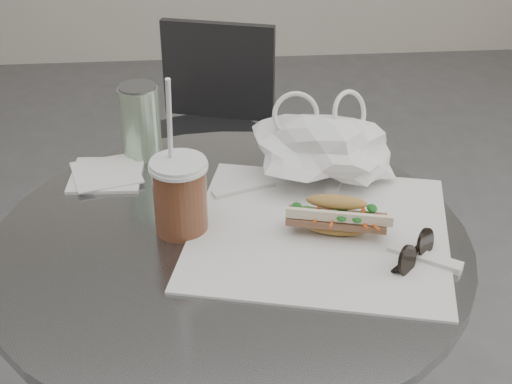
{
  "coord_description": "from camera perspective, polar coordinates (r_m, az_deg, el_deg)",
  "views": [
    {
      "loc": [
        -0.04,
        -0.73,
        1.38
      ],
      "look_at": [
        0.05,
        0.25,
        0.79
      ],
      "focal_mm": 50.0,
      "sensor_mm": 36.0,
      "label": 1
    }
  ],
  "objects": [
    {
      "name": "banh_mi",
      "position": [
        1.12,
        6.44,
        -1.92
      ],
      "size": [
        0.2,
        0.12,
        0.07
      ],
      "rotation": [
        0.0,
        0.0,
        -0.25
      ],
      "color": "#B39644",
      "rests_on": "sandwich_paper"
    },
    {
      "name": "napkin_stack",
      "position": [
        1.32,
        -11.88,
        1.4
      ],
      "size": [
        0.14,
        0.14,
        0.01
      ],
      "color": "white",
      "rests_on": "cafe_table"
    },
    {
      "name": "cafe_table",
      "position": [
        1.3,
        -1.86,
        -13.61
      ],
      "size": [
        0.76,
        0.76,
        0.74
      ],
      "color": "slate",
      "rests_on": "ground"
    },
    {
      "name": "drink_can",
      "position": [
        1.35,
        -9.24,
        5.59
      ],
      "size": [
        0.07,
        0.07,
        0.14
      ],
      "color": "#55884F",
      "rests_on": "cafe_table"
    },
    {
      "name": "sunglasses",
      "position": [
        1.09,
        12.58,
        -4.79
      ],
      "size": [
        0.08,
        0.09,
        0.05
      ],
      "rotation": [
        0.0,
        0.0,
        0.81
      ],
      "color": "black",
      "rests_on": "cafe_table"
    },
    {
      "name": "iced_coffee",
      "position": [
        1.12,
        -6.1,
        -0.21
      ],
      "size": [
        0.09,
        0.09,
        0.27
      ],
      "color": "brown",
      "rests_on": "cafe_table"
    },
    {
      "name": "chair_far",
      "position": [
        2.05,
        -3.85,
        0.65
      ],
      "size": [
        0.42,
        0.45,
        0.77
      ],
      "rotation": [
        0.0,
        0.0,
        2.85
      ],
      "color": "#2E2E30",
      "rests_on": "ground"
    },
    {
      "name": "sandwich_paper",
      "position": [
        1.14,
        5.07,
        -3.12
      ],
      "size": [
        0.48,
        0.47,
        0.0
      ],
      "primitive_type": "cube",
      "rotation": [
        0.0,
        0.0,
        -0.24
      ],
      "color": "white",
      "rests_on": "cafe_table"
    },
    {
      "name": "plastic_bag",
      "position": [
        1.26,
        5.38,
        3.31
      ],
      "size": [
        0.28,
        0.24,
        0.12
      ],
      "primitive_type": null,
      "rotation": [
        0.0,
        0.0,
        0.31
      ],
      "color": "white",
      "rests_on": "cafe_table"
    }
  ]
}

